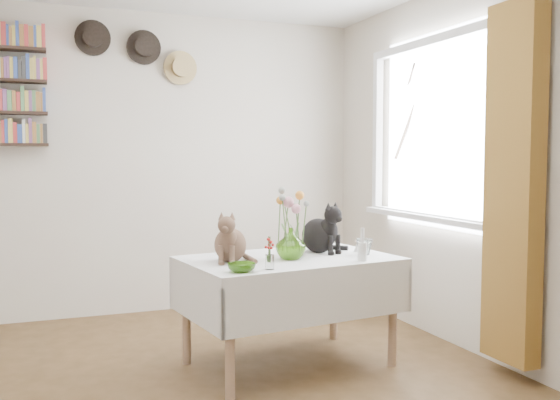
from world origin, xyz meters
name	(u,v)px	position (x,y,z in m)	size (l,w,h in m)	color
room	(188,169)	(0.00, 0.00, 1.25)	(4.08, 4.58, 2.58)	brown
window	(431,145)	(1.97, 0.80, 1.40)	(0.12, 1.52, 1.32)	white
curtain	(514,184)	(1.90, -0.12, 1.15)	(0.12, 0.38, 2.10)	brown
dining_table	(289,284)	(0.76, 0.55, 0.51)	(1.37, 0.98, 0.68)	white
tabby_cat	(230,236)	(0.38, 0.55, 0.84)	(0.21, 0.26, 0.31)	brown
black_cat	(318,226)	(1.02, 0.68, 0.85)	(0.23, 0.29, 0.34)	black
flower_vase	(291,244)	(0.75, 0.49, 0.78)	(0.18, 0.18, 0.19)	#81BE3D
green_bowl	(242,268)	(0.34, 0.20, 0.71)	(0.16, 0.16, 0.05)	#81BE3D
drinking_glass	(364,247)	(1.25, 0.48, 0.73)	(0.11, 0.11, 0.10)	white
candlestick	(362,250)	(1.13, 0.28, 0.75)	(0.06, 0.06, 0.20)	white
berry_jar	(270,253)	(0.51, 0.21, 0.77)	(0.05, 0.05, 0.21)	white
porcelain_figurine	(357,246)	(1.26, 0.60, 0.72)	(0.04, 0.04, 0.08)	white
flower_bouquet	(290,204)	(0.75, 0.50, 1.02)	(0.17, 0.13, 0.39)	#4C7233
wall_hats	(140,51)	(0.12, 2.19, 2.17)	(0.98, 0.09, 0.48)	black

